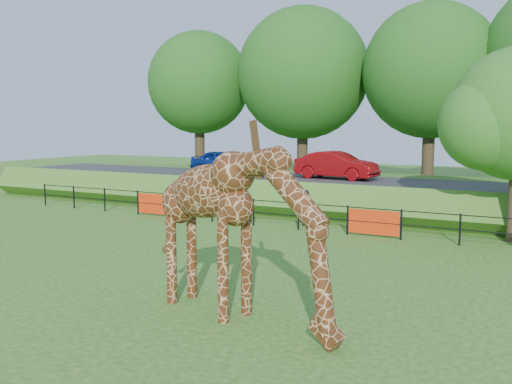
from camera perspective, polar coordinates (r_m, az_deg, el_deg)
ground at (r=15.58m, az=-7.98°, el=-8.60°), size 90.00×90.00×0.00m
giraffe at (r=11.89m, az=-1.61°, el=-4.16°), size 5.28×2.37×3.73m
perimeter_fence at (r=22.26m, az=4.27°, el=-2.41°), size 28.07×0.10×1.10m
embankment at (r=29.19m, az=10.29°, el=-0.08°), size 40.00×9.00×1.30m
road at (r=27.70m, az=9.36°, el=1.04°), size 40.00×5.00×0.12m
car_blue at (r=31.32m, az=-3.18°, el=3.06°), size 3.86×2.01×1.26m
car_red at (r=28.26m, az=8.05°, el=2.67°), size 4.22×1.87×1.35m
visitor at (r=23.19m, az=5.03°, el=-1.56°), size 0.60×0.46×1.48m
bg_tree_line at (r=34.92m, az=16.93°, el=11.62°), size 37.30×8.80×11.82m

